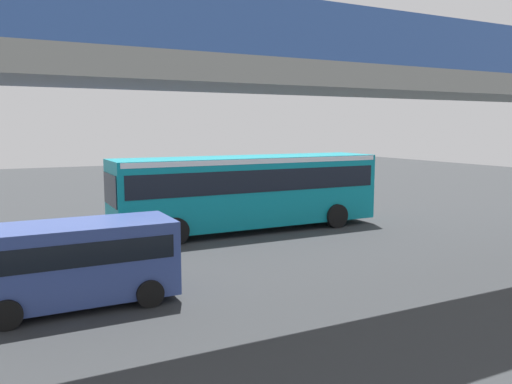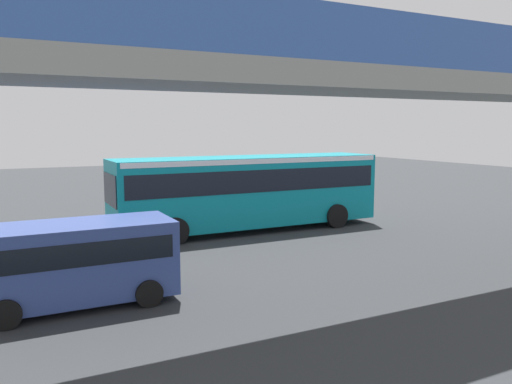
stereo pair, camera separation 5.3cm
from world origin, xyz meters
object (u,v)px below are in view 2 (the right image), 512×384
(city_bus, at_px, (248,186))
(traffic_sign, at_px, (214,180))
(bicycle_black, at_px, (3,271))
(parked_van, at_px, (74,258))

(city_bus, height_order, traffic_sign, city_bus)
(traffic_sign, bearing_deg, bicycle_black, 37.02)
(parked_van, relative_size, bicycle_black, 2.71)
(parked_van, relative_size, traffic_sign, 1.71)
(bicycle_black, distance_m, traffic_sign, 11.66)
(city_bus, bearing_deg, traffic_sign, -85.55)
(parked_van, xyz_separation_m, traffic_sign, (-7.64, -9.66, 0.71))
(city_bus, distance_m, bicycle_black, 10.30)
(city_bus, bearing_deg, parked_van, 39.08)
(parked_van, bearing_deg, traffic_sign, -128.34)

